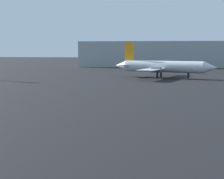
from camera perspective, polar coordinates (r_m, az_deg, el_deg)
airplane_distant at (r=87.79m, az=8.60°, el=3.90°), size 26.88×23.36×9.35m
terminal_building at (r=148.80m, az=8.28°, el=6.03°), size 68.77×22.69×10.81m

